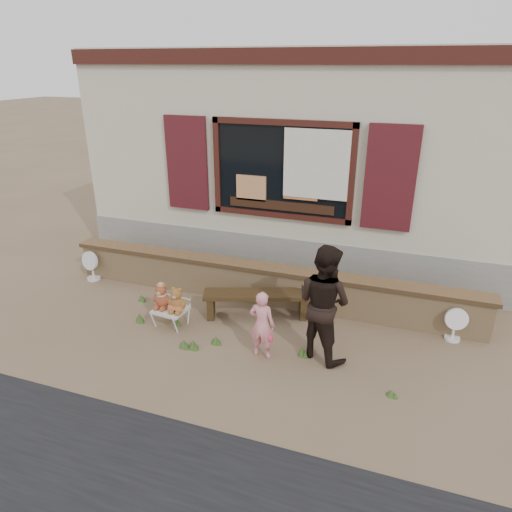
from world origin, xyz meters
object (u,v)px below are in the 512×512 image
at_px(folding_chair, 171,310).
at_px(teddy_bear_left, 162,295).
at_px(child, 262,325).
at_px(adult, 324,303).
at_px(teddy_bear_right, 177,299).
at_px(bench, 257,299).

bearing_deg(folding_chair, teddy_bear_left, -180.00).
distance_m(child, adult, 0.88).
xyz_separation_m(child, adult, (0.77, 0.29, 0.33)).
bearing_deg(teddy_bear_left, folding_chair, 0.00).
relative_size(teddy_bear_left, adult, 0.25).
bearing_deg(teddy_bear_right, bench, 40.21).
bearing_deg(teddy_bear_left, adult, 5.57).
distance_m(teddy_bear_left, child, 1.74).
relative_size(teddy_bear_left, child, 0.41).
distance_m(teddy_bear_left, teddy_bear_right, 0.28).
bearing_deg(bench, folding_chair, -168.62).
distance_m(folding_chair, teddy_bear_left, 0.27).
relative_size(bench, teddy_bear_right, 4.24).
height_order(teddy_bear_right, adult, adult).
xyz_separation_m(bench, teddy_bear_left, (-1.30, -0.67, 0.18)).
bearing_deg(child, adult, -156.90).
bearing_deg(teddy_bear_left, teddy_bear_right, -0.00).
height_order(bench, teddy_bear_left, teddy_bear_left).
bearing_deg(bench, teddy_bear_left, -171.87).
bearing_deg(folding_chair, teddy_bear_right, -0.00).
xyz_separation_m(bench, adult, (1.17, -0.68, 0.51)).
height_order(teddy_bear_left, teddy_bear_right, teddy_bear_left).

